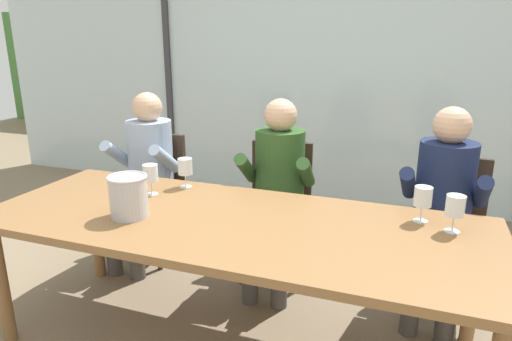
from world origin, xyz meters
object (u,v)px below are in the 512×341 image
(chair_near_curtain, at_px, (154,185))
(chair_left_of_center, at_px, (279,198))
(person_pale_blue_shirt, at_px, (145,166))
(wine_glass_by_left_taster, at_px, (455,207))
(wine_glass_by_right_taster, at_px, (423,198))
(person_navy_polo, at_px, (443,199))
(wine_glass_near_bucket, at_px, (185,168))
(wine_glass_center_pour, at_px, (151,174))
(chair_center, at_px, (448,219))
(dining_table, at_px, (231,231))
(person_olive_shirt, at_px, (277,181))
(ice_bucket_primary, at_px, (128,196))

(chair_near_curtain, height_order, chair_left_of_center, same)
(person_pale_blue_shirt, distance_m, wine_glass_by_left_taster, 2.06)
(chair_near_curtain, distance_m, wine_glass_by_right_taster, 1.97)
(chair_near_curtain, distance_m, person_navy_polo, 1.99)
(wine_glass_near_bucket, height_order, wine_glass_center_pour, same)
(person_navy_polo, bearing_deg, wine_glass_by_right_taster, -100.14)
(chair_near_curtain, height_order, wine_glass_by_right_taster, wine_glass_by_right_taster)
(chair_left_of_center, bearing_deg, chair_center, -6.68)
(person_pale_blue_shirt, relative_size, wine_glass_by_left_taster, 6.94)
(dining_table, height_order, chair_center, chair_center)
(person_olive_shirt, distance_m, wine_glass_center_pour, 0.81)
(chair_left_of_center, distance_m, wine_glass_center_pour, 0.95)
(dining_table, xyz_separation_m, wine_glass_by_right_taster, (0.86, 0.29, 0.18))
(person_pale_blue_shirt, bearing_deg, chair_left_of_center, 7.95)
(chair_left_of_center, relative_size, wine_glass_near_bucket, 5.11)
(person_pale_blue_shirt, distance_m, wine_glass_center_pour, 0.72)
(person_olive_shirt, xyz_separation_m, wine_glass_near_bucket, (-0.45, -0.38, 0.15))
(dining_table, relative_size, chair_center, 2.81)
(chair_center, height_order, wine_glass_by_right_taster, wine_glass_by_right_taster)
(dining_table, distance_m, person_olive_shirt, 0.74)
(person_olive_shirt, distance_m, ice_bucket_primary, 1.01)
(dining_table, distance_m, wine_glass_by_right_taster, 0.93)
(chair_left_of_center, height_order, wine_glass_near_bucket, wine_glass_near_bucket)
(person_pale_blue_shirt, relative_size, wine_glass_by_right_taster, 6.94)
(dining_table, xyz_separation_m, chair_near_curtain, (-1.00, 0.86, -0.14))
(chair_left_of_center, xyz_separation_m, person_navy_polo, (1.02, -0.16, 0.17))
(chair_left_of_center, height_order, ice_bucket_primary, ice_bucket_primary)
(wine_glass_by_right_taster, bearing_deg, wine_glass_near_bucket, 176.81)
(chair_center, distance_m, wine_glass_center_pour, 1.77)
(ice_bucket_primary, bearing_deg, chair_center, 34.04)
(chair_near_curtain, relative_size, person_pale_blue_shirt, 0.74)
(person_pale_blue_shirt, bearing_deg, chair_center, 2.35)
(dining_table, relative_size, wine_glass_near_bucket, 14.35)
(chair_near_curtain, bearing_deg, person_navy_polo, -4.02)
(chair_near_curtain, distance_m, wine_glass_center_pour, 0.87)
(wine_glass_near_bucket, bearing_deg, chair_center, 19.59)
(chair_near_curtain, height_order, wine_glass_center_pour, wine_glass_center_pour)
(chair_center, relative_size, wine_glass_near_bucket, 5.11)
(wine_glass_by_right_taster, bearing_deg, chair_center, 74.33)
(ice_bucket_primary, distance_m, wine_glass_near_bucket, 0.50)
(person_pale_blue_shirt, xyz_separation_m, person_navy_polo, (1.96, 0.00, 0.00))
(chair_center, xyz_separation_m, wine_glass_near_bucket, (-1.48, -0.53, 0.32))
(person_navy_polo, height_order, wine_glass_center_pour, person_navy_polo)
(chair_near_curtain, bearing_deg, person_olive_shirt, -7.29)
(dining_table, relative_size, ice_bucket_primary, 11.94)
(chair_near_curtain, xyz_separation_m, wine_glass_near_bucket, (0.55, -0.50, 0.32))
(wine_glass_near_bucket, height_order, wine_glass_by_right_taster, same)
(person_olive_shirt, relative_size, ice_bucket_primary, 5.77)
(chair_near_curtain, height_order, person_pale_blue_shirt, person_pale_blue_shirt)
(chair_center, distance_m, person_pale_blue_shirt, 2.03)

